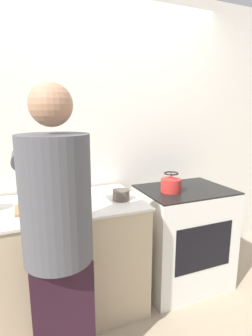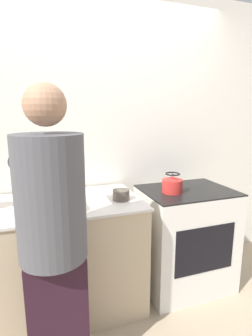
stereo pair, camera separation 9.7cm
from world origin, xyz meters
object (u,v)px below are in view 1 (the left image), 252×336
(person, at_px, (58,236))
(knife, at_px, (44,206))
(oven, at_px, (183,237))
(kettle, at_px, (171,184))
(bowl_prep, at_px, (121,195))
(cutting_board, at_px, (41,207))

(person, relative_size, knife, 7.41)
(oven, xyz_separation_m, person, (-1.15, -0.51, 0.46))
(person, bearing_deg, kettle, 26.30)
(person, xyz_separation_m, bowl_prep, (0.54, 0.48, 0.02))
(oven, height_order, kettle, kettle)
(oven, distance_m, bowl_prep, 0.77)
(cutting_board, height_order, knife, knife)
(cutting_board, bearing_deg, knife, -51.32)
(kettle, height_order, bowl_prep, kettle)
(cutting_board, height_order, kettle, kettle)
(oven, bearing_deg, cutting_board, -179.82)
(oven, xyz_separation_m, knife, (-1.18, -0.02, 0.46))
(oven, relative_size, bowl_prep, 6.91)
(kettle, bearing_deg, person, -153.70)
(oven, bearing_deg, knife, -178.83)
(cutting_board, bearing_deg, oven, 0.18)
(person, distance_m, bowl_prep, 0.72)
(cutting_board, height_order, bowl_prep, bowl_prep)
(cutting_board, distance_m, kettle, 1.03)
(person, xyz_separation_m, cutting_board, (-0.04, 0.51, -0.01))
(knife, xyz_separation_m, kettle, (1.01, -0.00, 0.06))
(oven, height_order, bowl_prep, bowl_prep)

